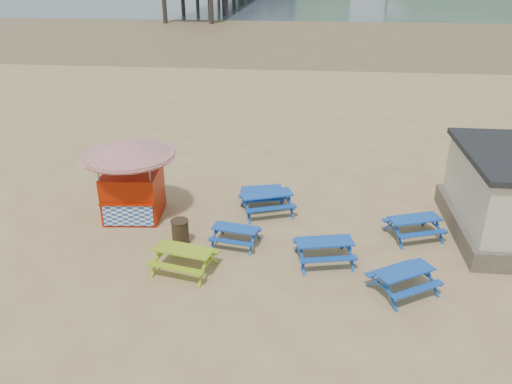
# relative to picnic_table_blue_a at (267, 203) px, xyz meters

# --- Properties ---
(ground) EXTENTS (400.00, 400.00, 0.00)m
(ground) POSITION_rel_picnic_table_blue_a_xyz_m (0.04, -1.79, -0.42)
(ground) COLOR tan
(ground) RESTS_ON ground
(wet_sand) EXTENTS (400.00, 400.00, 0.00)m
(wet_sand) POSITION_rel_picnic_table_blue_a_xyz_m (0.04, 53.21, -0.41)
(wet_sand) COLOR olive
(wet_sand) RESTS_ON ground
(picnic_table_blue_a) EXTENTS (2.41, 2.17, 0.83)m
(picnic_table_blue_a) POSITION_rel_picnic_table_blue_a_xyz_m (0.00, 0.00, 0.00)
(picnic_table_blue_a) COLOR #0B3EA6
(picnic_table_blue_a) RESTS_ON ground
(picnic_table_blue_b) EXTENTS (1.91, 1.68, 0.68)m
(picnic_table_blue_b) POSITION_rel_picnic_table_blue_a_xyz_m (-0.26, 0.78, -0.08)
(picnic_table_blue_b) COLOR #0B3EA6
(picnic_table_blue_b) RESTS_ON ground
(picnic_table_blue_c) EXTENTS (2.21, 2.00, 0.76)m
(picnic_table_blue_c) POSITION_rel_picnic_table_blue_a_xyz_m (5.41, -1.35, -0.03)
(picnic_table_blue_c) COLOR #0B3EA6
(picnic_table_blue_c) RESTS_ON ground
(picnic_table_blue_d) EXTENTS (1.78, 1.53, 0.67)m
(picnic_table_blue_d) POSITION_rel_picnic_table_blue_a_xyz_m (-0.87, -2.55, -0.08)
(picnic_table_blue_d) COLOR #0B3EA6
(picnic_table_blue_d) RESTS_ON ground
(picnic_table_blue_e) EXTENTS (2.14, 1.87, 0.78)m
(picnic_table_blue_e) POSITION_rel_picnic_table_blue_a_xyz_m (2.19, -3.31, -0.03)
(picnic_table_blue_e) COLOR #0B3EA6
(picnic_table_blue_e) RESTS_ON ground
(picnic_table_blue_f) EXTENTS (2.29, 2.18, 0.76)m
(picnic_table_blue_f) POSITION_rel_picnic_table_blue_a_xyz_m (4.52, -4.73, -0.04)
(picnic_table_blue_f) COLOR #0B3EA6
(picnic_table_blue_f) RESTS_ON ground
(picnic_table_yellow) EXTENTS (2.15, 1.87, 0.79)m
(picnic_table_yellow) POSITION_rel_picnic_table_blue_a_xyz_m (-2.26, -4.32, -0.02)
(picnic_table_yellow) COLOR #85B30E
(picnic_table_yellow) RESTS_ON ground
(ice_cream_kiosk) EXTENTS (3.83, 3.83, 3.15)m
(ice_cream_kiosk) POSITION_rel_picnic_table_blue_a_xyz_m (-5.07, -0.78, 1.56)
(ice_cream_kiosk) COLOR #9D1902
(ice_cream_kiosk) RESTS_ON ground
(litter_bin) EXTENTS (0.63, 0.63, 0.93)m
(litter_bin) POSITION_rel_picnic_table_blue_a_xyz_m (-2.78, -2.73, 0.06)
(litter_bin) COLOR #372618
(litter_bin) RESTS_ON ground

